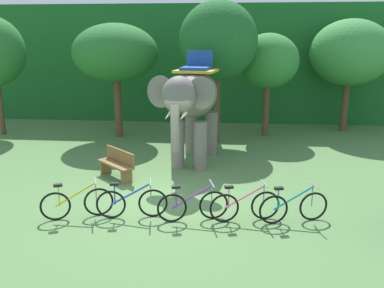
{
  "coord_description": "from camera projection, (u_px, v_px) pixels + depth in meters",
  "views": [
    {
      "loc": [
        1.62,
        -9.74,
        4.19
      ],
      "look_at": [
        0.66,
        1.0,
        1.3
      ],
      "focal_mm": 36.94,
      "sensor_mm": 36.0,
      "label": 1
    }
  ],
  "objects": [
    {
      "name": "ground_plane",
      "position": [
        164.0,
        200.0,
        10.59
      ],
      "size": [
        80.0,
        80.0,
        0.0
      ],
      "primitive_type": "plane",
      "color": "#567F47"
    },
    {
      "name": "foliage_hedge",
      "position": [
        199.0,
        61.0,
        22.48
      ],
      "size": [
        36.0,
        6.0,
        5.82
      ],
      "primitive_type": "cube",
      "color": "#1E6028",
      "rests_on": "ground"
    },
    {
      "name": "tree_center_right",
      "position": [
        115.0,
        53.0,
        16.53
      ],
      "size": [
        3.57,
        3.57,
        4.81
      ],
      "color": "brown",
      "rests_on": "ground"
    },
    {
      "name": "tree_left",
      "position": [
        218.0,
        41.0,
        15.49
      ],
      "size": [
        3.09,
        3.09,
        5.65
      ],
      "color": "brown",
      "rests_on": "ground"
    },
    {
      "name": "tree_center_left",
      "position": [
        268.0,
        61.0,
        16.79
      ],
      "size": [
        2.58,
        2.58,
        4.42
      ],
      "color": "brown",
      "rests_on": "ground"
    },
    {
      "name": "tree_right",
      "position": [
        350.0,
        53.0,
        17.55
      ],
      "size": [
        3.52,
        3.52,
        5.03
      ],
      "color": "brown",
      "rests_on": "ground"
    },
    {
      "name": "elephant",
      "position": [
        193.0,
        100.0,
        13.13
      ],
      "size": [
        2.26,
        4.23,
        3.78
      ],
      "color": "slate",
      "rests_on": "ground"
    },
    {
      "name": "bike_yellow",
      "position": [
        77.0,
        203.0,
        9.43
      ],
      "size": [
        1.62,
        0.73,
        0.92
      ],
      "color": "black",
      "rests_on": "ground"
    },
    {
      "name": "bike_blue",
      "position": [
        132.0,
        203.0,
        9.45
      ],
      "size": [
        1.69,
        0.52,
        0.92
      ],
      "color": "black",
      "rests_on": "ground"
    },
    {
      "name": "bike_purple",
      "position": [
        193.0,
        205.0,
        9.29
      ],
      "size": [
        1.66,
        0.62,
        0.92
      ],
      "color": "black",
      "rests_on": "ground"
    },
    {
      "name": "bike_pink",
      "position": [
        245.0,
        206.0,
        9.28
      ],
      "size": [
        1.67,
        0.6,
        0.92
      ],
      "color": "black",
      "rests_on": "ground"
    },
    {
      "name": "bike_teal",
      "position": [
        294.0,
        207.0,
        9.22
      ],
      "size": [
        1.66,
        0.64,
        0.92
      ],
      "color": "black",
      "rests_on": "ground"
    },
    {
      "name": "wooden_bench",
      "position": [
        117.0,
        163.0,
        12.15
      ],
      "size": [
        1.38,
        1.32,
        0.89
      ],
      "color": "brown",
      "rests_on": "ground"
    }
  ]
}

